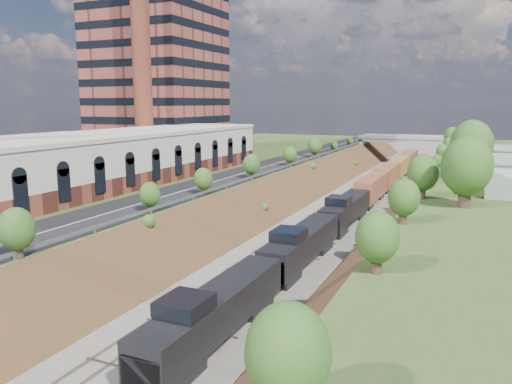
% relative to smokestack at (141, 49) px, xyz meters
% --- Properties ---
extents(platform_left, '(44.00, 180.00, 5.00)m').
position_rel_smokestack_xyz_m(platform_left, '(3.00, 4.00, -22.50)').
color(platform_left, '#3C5A25').
rests_on(platform_left, ground).
extents(embankment_left, '(10.00, 180.00, 10.00)m').
position_rel_smokestack_xyz_m(embankment_left, '(25.00, 4.00, -25.00)').
color(embankment_left, brown).
rests_on(embankment_left, ground).
extents(embankment_right, '(10.00, 180.00, 10.00)m').
position_rel_smokestack_xyz_m(embankment_right, '(47.00, 4.00, -25.00)').
color(embankment_right, brown).
rests_on(embankment_right, ground).
extents(rail_left_track, '(1.58, 180.00, 0.18)m').
position_rel_smokestack_xyz_m(rail_left_track, '(33.40, 4.00, -24.91)').
color(rail_left_track, gray).
rests_on(rail_left_track, ground).
extents(rail_right_track, '(1.58, 180.00, 0.18)m').
position_rel_smokestack_xyz_m(rail_right_track, '(38.60, 4.00, -24.91)').
color(rail_right_track, gray).
rests_on(rail_right_track, ground).
extents(road, '(8.00, 180.00, 0.10)m').
position_rel_smokestack_xyz_m(road, '(20.50, 4.00, -19.95)').
color(road, black).
rests_on(road, platform_left).
extents(guardrail, '(0.10, 171.00, 0.70)m').
position_rel_smokestack_xyz_m(guardrail, '(24.60, 3.80, -19.45)').
color(guardrail, '#99999E').
rests_on(guardrail, platform_left).
extents(commercial_building, '(14.30, 62.30, 7.00)m').
position_rel_smokestack_xyz_m(commercial_building, '(8.00, -18.00, -16.49)').
color(commercial_building, brown).
rests_on(commercial_building, platform_left).
extents(highrise_tower, '(22.00, 22.00, 53.90)m').
position_rel_smokestack_xyz_m(highrise_tower, '(-8.00, 16.00, 7.88)').
color(highrise_tower, brown).
rests_on(highrise_tower, platform_left).
extents(smokestack, '(3.20, 3.20, 40.00)m').
position_rel_smokestack_xyz_m(smokestack, '(0.00, 0.00, 0.00)').
color(smokestack, brown).
rests_on(smokestack, platform_left).
extents(overpass, '(24.50, 8.30, 7.40)m').
position_rel_smokestack_xyz_m(overpass, '(36.00, 66.00, -20.08)').
color(overpass, gray).
rests_on(overpass, ground).
extents(white_building_far, '(8.00, 10.00, 3.60)m').
position_rel_smokestack_xyz_m(white_building_far, '(59.00, 18.00, -18.20)').
color(white_building_far, silver).
rests_on(white_building_far, platform_right).
extents(tree_right_large, '(5.25, 5.25, 7.61)m').
position_rel_smokestack_xyz_m(tree_right_large, '(53.00, -16.00, -15.62)').
color(tree_right_large, '#473323').
rests_on(tree_right_large, platform_right).
extents(tree_left_crest, '(2.45, 2.45, 3.55)m').
position_rel_smokestack_xyz_m(tree_left_crest, '(24.20, -36.00, -17.96)').
color(tree_left_crest, '#473323').
rests_on(tree_left_crest, platform_left).
extents(freight_train, '(2.80, 113.36, 4.55)m').
position_rel_smokestack_xyz_m(freight_train, '(38.60, 5.82, -22.58)').
color(freight_train, black).
rests_on(freight_train, ground).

